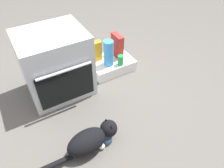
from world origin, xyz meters
TOP-DOWN VIEW (x-y plane):
  - ground at (0.00, 0.00)m, footprint 8.00×8.00m
  - oven at (-0.09, 0.41)m, footprint 0.63×0.58m
  - pantry_cabinet at (0.56, 0.44)m, footprint 0.50×0.36m
  - food_bowl at (0.03, -0.39)m, footprint 0.11×0.11m
  - cat at (-0.11, -0.40)m, footprint 0.71×0.22m
  - water_bottle at (0.50, 0.39)m, footprint 0.11×0.11m
  - cereal_box at (0.67, 0.49)m, footprint 0.07×0.18m
  - juice_carton at (0.43, 0.53)m, footprint 0.09×0.06m
  - soda_can at (0.61, 0.32)m, footprint 0.07×0.07m

SIDE VIEW (x-z plane):
  - ground at x=0.00m, z-range 0.00..0.00m
  - food_bowl at x=0.03m, z-range -0.01..0.06m
  - pantry_cabinet at x=0.56m, z-range 0.00..0.13m
  - cat at x=-0.11m, z-range 0.01..0.22m
  - soda_can at x=0.61m, z-range 0.13..0.25m
  - juice_carton at x=0.43m, z-range 0.13..0.37m
  - cereal_box at x=0.67m, z-range 0.13..0.41m
  - water_bottle at x=0.50m, z-range 0.13..0.43m
  - oven at x=-0.09m, z-range 0.00..0.67m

